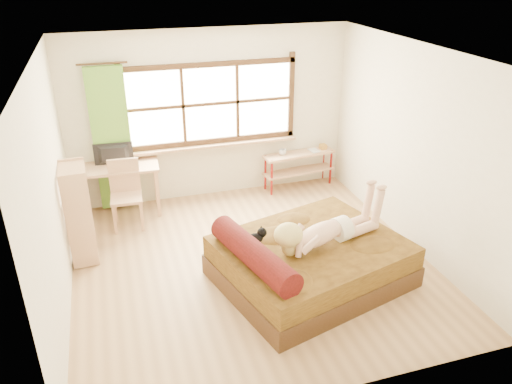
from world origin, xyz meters
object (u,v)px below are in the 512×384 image
object	(u,v)px
bed	(308,261)
kitten	(252,238)
woman	(327,219)
chair	(126,190)
desk	(116,173)
bookshelf	(79,213)
pipe_shelf	(299,162)

from	to	relation	value
bed	kitten	size ratio (longest dim) A/B	7.85
woman	chair	distance (m)	3.12
desk	woman	bearing A→B (deg)	-44.46
bed	chair	world-z (taller)	chair
woman	bookshelf	distance (m)	3.17
bed	desk	bearing A→B (deg)	114.55
chair	bookshelf	distance (m)	1.00
desk	bed	bearing A→B (deg)	-46.64
kitten	pipe_shelf	xyz separation A→B (m)	(1.59, 2.52, -0.21)
bed	pipe_shelf	distance (m)	2.79
chair	bookshelf	world-z (taller)	bookshelf
woman	kitten	bearing A→B (deg)	154.78
bookshelf	pipe_shelf	bearing A→B (deg)	16.59
bed	bookshelf	world-z (taller)	bookshelf
kitten	chair	size ratio (longest dim) A/B	0.32
bed	pipe_shelf	bearing A→B (deg)	55.21
chair	desk	bearing A→B (deg)	109.73
bed	desk	distance (m)	3.30
pipe_shelf	woman	bearing A→B (deg)	-112.13
desk	bookshelf	world-z (taller)	bookshelf
chair	kitten	bearing A→B (deg)	-53.47
bookshelf	kitten	bearing A→B (deg)	-35.67
desk	pipe_shelf	distance (m)	3.04
kitten	desk	size ratio (longest dim) A/B	0.25
kitten	bookshelf	distance (m)	2.33
woman	pipe_shelf	xyz separation A→B (m)	(0.72, 2.67, -0.40)
bed	kitten	bearing A→B (deg)	154.88
bed	woman	bearing A→B (deg)	-25.55
desk	pipe_shelf	bearing A→B (deg)	5.67
desk	pipe_shelf	world-z (taller)	desk
desk	chair	size ratio (longest dim) A/B	1.31
desk	pipe_shelf	size ratio (longest dim) A/B	1.02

